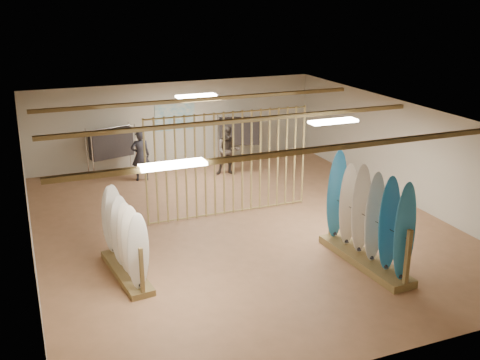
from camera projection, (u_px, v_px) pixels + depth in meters
name	position (u px, v px, depth m)	size (l,w,h in m)	color
floor	(240.00, 224.00, 14.43)	(12.00, 12.00, 0.00)	#9E6F4C
ceiling	(240.00, 117.00, 13.53)	(12.00, 12.00, 0.00)	#999791
wall_back	(175.00, 123.00, 19.26)	(12.00, 12.00, 0.00)	beige
wall_front	(384.00, 282.00, 8.70)	(12.00, 12.00, 0.00)	beige
wall_left	(27.00, 199.00, 12.22)	(12.00, 12.00, 0.00)	beige
wall_right	(405.00, 152.00, 15.75)	(12.00, 12.00, 0.00)	beige
ceiling_slats	(240.00, 121.00, 13.56)	(9.50, 6.12, 0.10)	olive
light_panels	(240.00, 120.00, 13.55)	(1.20, 0.35, 0.06)	white
bamboo_partition	(229.00, 164.00, 14.68)	(4.45, 0.05, 2.78)	tan
poster	(175.00, 117.00, 19.17)	(1.40, 0.03, 0.90)	#389AC6
rack_left	(125.00, 249.00, 11.64)	(0.74, 2.26, 1.79)	olive
rack_right	(366.00, 232.00, 12.12)	(0.76, 2.75, 2.19)	olive
clothing_rack_a	(111.00, 143.00, 18.03)	(1.45, 0.74, 1.60)	silver
clothing_rack_b	(239.00, 131.00, 19.60)	(1.44, 0.82, 1.61)	silver
shopper_a	(140.00, 152.00, 17.51)	(0.67, 0.45, 1.83)	#26262D
shopper_b	(228.00, 148.00, 18.05)	(0.88, 0.69, 1.82)	#3B332D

